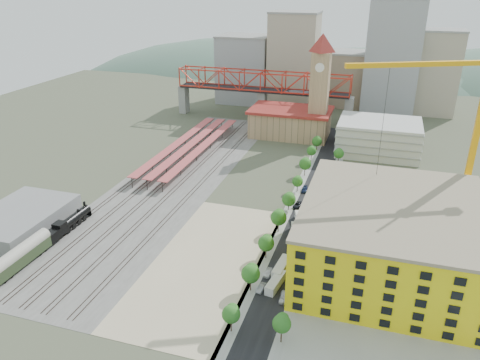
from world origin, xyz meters
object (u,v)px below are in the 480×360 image
(locomotive, at_px, (68,224))
(car_0, at_px, (268,273))
(site_trailer_b, at_px, (281,268))
(site_trailer_d, at_px, (301,220))
(tower_crane, at_px, (468,114))
(site_trailer_a, at_px, (276,283))
(construction_building, at_px, (391,237))
(coach, at_px, (21,255))
(site_trailer_c, at_px, (296,232))
(clock_tower, at_px, (320,78))

(locomotive, xyz_separation_m, car_0, (63.00, -4.22, -1.51))
(site_trailer_b, distance_m, site_trailer_d, 26.93)
(site_trailer_d, bearing_deg, tower_crane, -4.50)
(tower_crane, relative_size, site_trailer_a, 6.61)
(construction_building, distance_m, coach, 96.28)
(locomotive, distance_m, tower_crane, 119.48)
(coach, relative_size, site_trailer_b, 2.08)
(coach, bearing_deg, car_0, 13.58)
(tower_crane, relative_size, car_0, 14.15)
(locomotive, relative_size, coach, 1.20)
(coach, xyz_separation_m, site_trailer_d, (66.00, 44.51, -2.05))
(locomotive, distance_m, site_trailer_c, 68.31)
(locomotive, bearing_deg, site_trailer_c, 14.91)
(site_trailer_d, bearing_deg, site_trailer_a, -108.95)
(locomotive, bearing_deg, site_trailer_d, 20.80)
(tower_crane, height_order, site_trailer_a, tower_crane)
(construction_building, relative_size, car_0, 12.35)
(car_0, bearing_deg, coach, -165.30)
(coach, bearing_deg, site_trailer_c, 29.28)
(site_trailer_c, distance_m, car_0, 22.00)
(clock_tower, bearing_deg, construction_building, -71.22)
(car_0, bearing_deg, tower_crane, 42.47)
(locomotive, height_order, tower_crane, tower_crane)
(coach, xyz_separation_m, site_trailer_c, (66.00, 37.01, -2.10))
(site_trailer_b, distance_m, site_trailer_c, 19.42)
(coach, distance_m, site_trailer_c, 75.70)
(tower_crane, distance_m, car_0, 70.41)
(locomotive, height_order, coach, coach)
(clock_tower, height_order, car_0, clock_tower)
(site_trailer_c, bearing_deg, site_trailer_a, -105.05)
(coach, relative_size, site_trailer_c, 2.26)
(site_trailer_a, xyz_separation_m, site_trailer_c, (0.00, 26.07, -0.01))
(site_trailer_d, bearing_deg, clock_tower, 76.55)
(tower_crane, bearing_deg, clock_tower, 125.16)
(clock_tower, bearing_deg, locomotive, -118.18)
(locomotive, xyz_separation_m, tower_crane, (108.83, 36.10, 33.57))
(locomotive, xyz_separation_m, coach, (0.00, -19.44, 1.08))
(coach, xyz_separation_m, site_trailer_b, (66.00, 17.58, -2.00))
(clock_tower, relative_size, construction_building, 1.03)
(clock_tower, bearing_deg, site_trailer_b, -85.85)
(coach, bearing_deg, construction_building, 16.77)
(clock_tower, relative_size, site_trailer_d, 5.75)
(site_trailer_a, xyz_separation_m, site_trailer_d, (0.00, 33.58, 0.04))
(tower_crane, height_order, site_trailer_b, tower_crane)
(construction_building, xyz_separation_m, site_trailer_c, (-26.00, 9.29, -8.22))
(site_trailer_c, bearing_deg, locomotive, 179.85)
(coach, distance_m, site_trailer_d, 79.63)
(locomotive, relative_size, car_0, 5.77)
(locomotive, height_order, site_trailer_c, locomotive)
(tower_crane, distance_m, site_trailer_b, 66.82)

